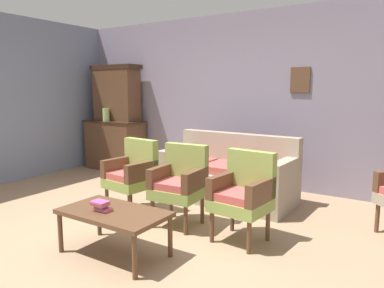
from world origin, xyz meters
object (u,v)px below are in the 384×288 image
(floral_couch, at_px, (228,177))
(armchair_near_couch_end, at_px, (132,172))
(book_stack_on_table, at_px, (101,206))
(armchair_row_middle, at_px, (180,181))
(side_cabinet, at_px, (115,145))
(vase_on_cabinet, at_px, (106,115))
(armchair_near_cabinet, at_px, (243,192))
(coffee_table, at_px, (114,215))

(floral_couch, height_order, armchair_near_couch_end, same)
(floral_couch, bearing_deg, book_stack_on_table, -95.20)
(armchair_row_middle, bearing_deg, side_cabinet, 147.51)
(vase_on_cabinet, height_order, armchair_near_couch_end, vase_on_cabinet)
(floral_couch, bearing_deg, armchair_near_couch_end, -125.87)
(armchair_near_cabinet, xyz_separation_m, book_stack_on_table, (-0.94, -1.01, -0.03))
(armchair_near_couch_end, distance_m, book_stack_on_table, 1.21)
(coffee_table, bearing_deg, floral_couch, 87.05)
(armchair_near_couch_end, xyz_separation_m, armchair_near_cabinet, (1.52, -0.05, 0.00))
(armchair_row_middle, distance_m, book_stack_on_table, 1.04)
(side_cabinet, relative_size, floral_couch, 0.63)
(vase_on_cabinet, bearing_deg, armchair_row_middle, -29.46)
(armchair_near_couch_end, height_order, armchair_near_cabinet, same)
(armchair_row_middle, bearing_deg, floral_couch, 88.29)
(vase_on_cabinet, distance_m, armchair_row_middle, 3.17)
(side_cabinet, height_order, floral_couch, side_cabinet)
(armchair_near_cabinet, bearing_deg, armchair_near_couch_end, 177.94)
(armchair_near_cabinet, distance_m, coffee_table, 1.28)
(armchair_near_couch_end, xyz_separation_m, book_stack_on_table, (0.58, -1.06, -0.03))
(side_cabinet, distance_m, coffee_table, 3.74)
(book_stack_on_table, bearing_deg, floral_couch, 84.80)
(floral_couch, height_order, armchair_row_middle, same)
(book_stack_on_table, bearing_deg, armchair_row_middle, 81.07)
(coffee_table, bearing_deg, armchair_near_cabinet, 47.72)
(armchair_row_middle, bearing_deg, book_stack_on_table, -98.93)
(side_cabinet, relative_size, vase_on_cabinet, 4.81)
(armchair_near_couch_end, height_order, book_stack_on_table, armchair_near_couch_end)
(side_cabinet, bearing_deg, armchair_row_middle, -32.49)
(floral_couch, relative_size, armchair_near_cabinet, 2.04)
(armchair_near_couch_end, xyz_separation_m, armchair_row_middle, (0.74, -0.04, 0.00))
(armchair_near_couch_end, distance_m, armchair_row_middle, 0.74)
(armchair_row_middle, relative_size, armchair_near_cabinet, 1.00)
(armchair_near_cabinet, height_order, coffee_table, armchair_near_cabinet)
(coffee_table, bearing_deg, armchair_near_couch_end, 123.86)
(vase_on_cabinet, bearing_deg, floral_couch, -8.84)
(vase_on_cabinet, relative_size, armchair_row_middle, 0.27)
(floral_couch, height_order, coffee_table, floral_couch)
(side_cabinet, relative_size, armchair_row_middle, 1.28)
(armchair_near_couch_end, bearing_deg, book_stack_on_table, -61.38)
(side_cabinet, relative_size, coffee_table, 1.16)
(side_cabinet, bearing_deg, vase_on_cabinet, -99.15)
(armchair_near_couch_end, distance_m, coffee_table, 1.20)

